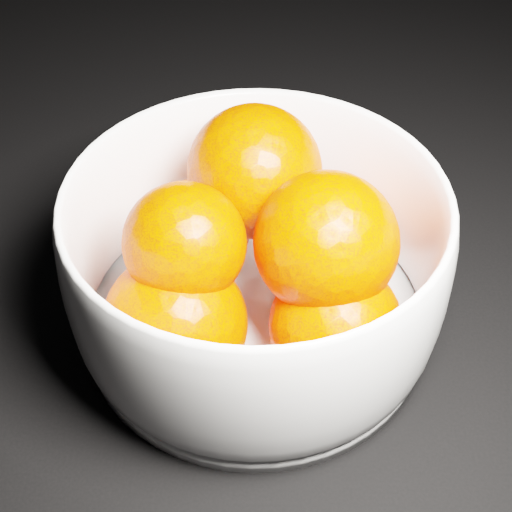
{
  "coord_description": "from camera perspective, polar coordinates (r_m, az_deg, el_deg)",
  "views": [
    {
      "loc": [
        0.08,
        -0.59,
        0.39
      ],
      "look_at": [
        0.08,
        -0.25,
        0.07
      ],
      "focal_mm": 50.0,
      "sensor_mm": 36.0,
      "label": 1
    }
  ],
  "objects": [
    {
      "name": "ground",
      "position": [
        0.71,
        -5.9,
        10.2
      ],
      "size": [
        3.0,
        3.0,
        0.0
      ],
      "primitive_type": "cube",
      "color": "black",
      "rests_on": "ground"
    },
    {
      "name": "bowl",
      "position": [
        0.47,
        0.0,
        -0.54
      ],
      "size": [
        0.25,
        0.25,
        0.12
      ],
      "rotation": [
        0.0,
        0.0,
        0.07
      ],
      "color": "white",
      "rests_on": "ground"
    },
    {
      "name": "orange_pile",
      "position": [
        0.46,
        0.33,
        0.44
      ],
      "size": [
        0.19,
        0.19,
        0.14
      ],
      "color": "#F03500",
      "rests_on": "bowl"
    }
  ]
}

